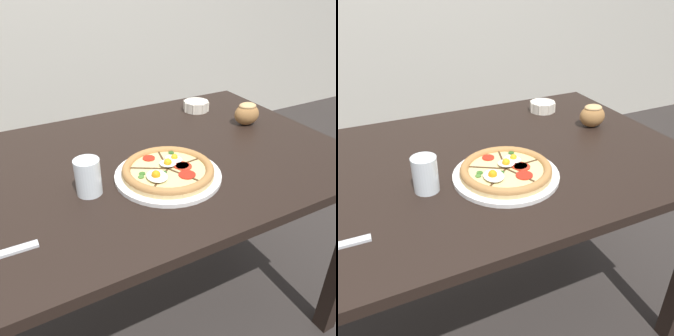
% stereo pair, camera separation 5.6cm
% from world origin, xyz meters
% --- Properties ---
extents(ground_plane, '(12.00, 12.00, 0.00)m').
position_xyz_m(ground_plane, '(0.00, 0.00, 0.00)').
color(ground_plane, '#2D2826').
extents(dining_table, '(1.36, 0.87, 0.75)m').
position_xyz_m(dining_table, '(0.00, 0.00, 0.65)').
color(dining_table, black).
rests_on(dining_table, ground_plane).
extents(pizza, '(0.31, 0.31, 0.05)m').
position_xyz_m(pizza, '(0.04, -0.14, 0.77)').
color(pizza, white).
rests_on(pizza, dining_table).
extents(ramekin_bowl, '(0.11, 0.11, 0.04)m').
position_xyz_m(ramekin_bowl, '(0.40, 0.28, 0.77)').
color(ramekin_bowl, silver).
rests_on(ramekin_bowl, dining_table).
extents(bread_piece_near, '(0.11, 0.09, 0.09)m').
position_xyz_m(bread_piece_near, '(0.49, 0.06, 0.79)').
color(bread_piece_near, '#A3703D').
rests_on(bread_piece_near, dining_table).
extents(water_glass, '(0.07, 0.07, 0.10)m').
position_xyz_m(water_glass, '(-0.18, -0.11, 0.79)').
color(water_glass, white).
rests_on(water_glass, dining_table).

